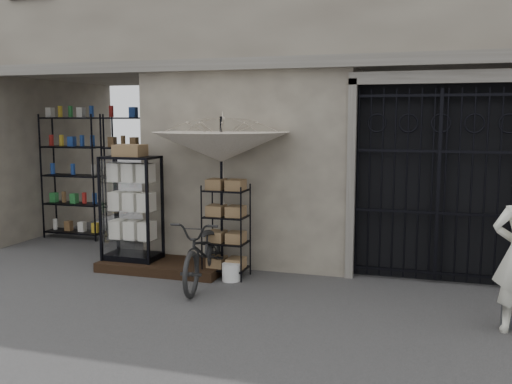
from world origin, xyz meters
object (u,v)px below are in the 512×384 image
(white_bucket, at_px, (231,272))
(bicycle, at_px, (205,284))
(wire_rack, at_px, (226,232))
(market_umbrella, at_px, (221,139))
(display_cabinet, at_px, (132,213))
(steel_bollard, at_px, (508,297))

(white_bucket, relative_size, bicycle, 0.14)
(wire_rack, relative_size, market_umbrella, 0.49)
(display_cabinet, height_order, white_bucket, display_cabinet)
(display_cabinet, relative_size, market_umbrella, 0.62)
(display_cabinet, xyz_separation_m, steel_bollard, (5.49, -1.08, -0.53))
(wire_rack, bearing_deg, bicycle, -107.70)
(market_umbrella, distance_m, white_bucket, 2.01)
(white_bucket, bearing_deg, market_umbrella, 133.80)
(market_umbrella, bearing_deg, bicycle, -97.41)
(wire_rack, bearing_deg, white_bucket, -51.78)
(market_umbrella, xyz_separation_m, bicycle, (-0.07, -0.55, -2.11))
(market_umbrella, bearing_deg, steel_bollard, -15.87)
(wire_rack, height_order, bicycle, wire_rack)
(wire_rack, xyz_separation_m, white_bucket, (0.14, -0.19, -0.57))
(white_bucket, height_order, bicycle, bicycle)
(white_bucket, distance_m, steel_bollard, 3.83)
(wire_rack, distance_m, bicycle, 0.87)
(white_bucket, relative_size, steel_bollard, 0.36)
(market_umbrella, relative_size, steel_bollard, 3.91)
(market_umbrella, height_order, bicycle, market_umbrella)
(bicycle, bearing_deg, display_cabinet, 153.42)
(display_cabinet, bearing_deg, wire_rack, -17.69)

